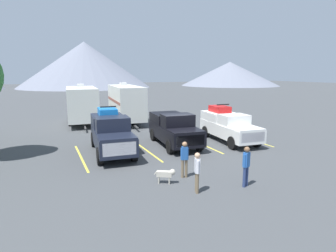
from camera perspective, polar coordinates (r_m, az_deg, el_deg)
The scene contains 15 objects.
ground_plane at distance 17.82m, azimuth 2.35°, elevation -4.77°, with size 240.00×240.00×0.00m, color #3F4244.
pickup_truck_a at distance 17.32m, azimuth -11.46°, elevation -1.16°, with size 2.52×5.94×2.72m.
pickup_truck_b at distance 18.76m, azimuth 1.18°, elevation -0.46°, with size 2.57×5.41×2.15m.
pickup_truck_c at distance 20.29m, azimuth 11.97°, elevation 0.20°, with size 2.45×5.60×2.54m.
lot_stripe_a at distance 16.93m, azimuth -17.14°, elevation -6.07°, with size 0.12×5.50×0.01m, color gold.
lot_stripe_b at distance 17.78m, azimuth -4.48°, elevation -4.82°, with size 0.12×5.50×0.01m, color gold.
lot_stripe_c at distance 19.39m, azimuth 6.52°, elevation -3.54°, with size 0.12×5.50×0.01m, color gold.
lot_stripe_d at distance 21.61m, azimuth 15.52°, elevation -2.38°, with size 0.12×5.50×0.01m, color gold.
camper_trailer_a at distance 27.69m, azimuth -17.00°, elevation 4.45°, with size 3.17×8.10×3.71m.
camper_trailer_b at distance 27.55m, azimuth -8.52°, elevation 4.87°, with size 2.98×8.87×3.81m.
person_a at distance 11.40m, azimuth 5.91°, elevation -8.79°, with size 0.26×0.36×1.66m.
person_b at distance 12.36m, azimuth 15.51°, elevation -7.37°, with size 0.37×0.27×1.74m.
person_c at distance 12.95m, azimuth 3.36°, elevation -6.27°, with size 0.37×0.24×1.69m.
dog at distance 12.42m, azimuth -0.28°, elevation -9.61°, with size 0.83×0.58×0.66m.
mountain_ridge at distance 92.86m, azimuth -24.30°, elevation 10.67°, with size 158.94×49.42×14.60m.
Camera 1 is at (-7.66, -15.37, 4.75)m, focal length 30.19 mm.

